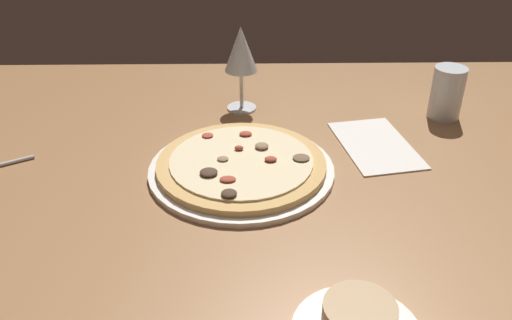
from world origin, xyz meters
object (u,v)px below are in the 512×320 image
object	(u,v)px
pizza_main	(241,166)
wine_glass_near	(241,52)
paper_menu	(376,145)
water_glass	(447,95)

from	to	relation	value
pizza_main	wine_glass_near	distance (cm)	28.45
pizza_main	paper_menu	size ratio (longest dim) A/B	1.57
pizza_main	wine_glass_near	bearing A→B (deg)	-89.78
water_glass	paper_menu	size ratio (longest dim) A/B	0.53
pizza_main	paper_menu	world-z (taller)	pizza_main
pizza_main	water_glass	size ratio (longest dim) A/B	2.97
wine_glass_near	paper_menu	distance (cm)	33.23
wine_glass_near	pizza_main	bearing A→B (deg)	90.22
wine_glass_near	water_glass	size ratio (longest dim) A/B	1.66
wine_glass_near	paper_menu	world-z (taller)	wine_glass_near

